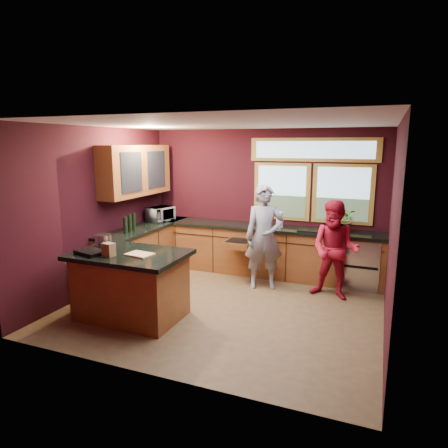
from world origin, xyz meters
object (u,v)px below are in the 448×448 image
Objects in this scene: person_grey at (264,237)px; cutting_board at (140,254)px; person_red at (335,250)px; stock_pot at (104,240)px; island at (131,285)px.

person_grey reaches higher than cutting_board.
person_grey is at bearing -172.63° from person_red.
person_red is at bearing 28.12° from stock_pot.
cutting_board is at bearing -14.93° from stock_pot.
person_grey reaches higher than island.
island is 0.80m from stock_pot.
island is at bearing -135.44° from person_red.
person_grey is 2.59m from stock_pot.
person_grey is 2.25m from cutting_board.
stock_pot is (-1.95, -1.70, 0.15)m from person_grey.
person_grey is 1.12× the size of person_red.
stock_pot is (-3.11, -1.66, 0.25)m from person_red.
cutting_board is at bearing -142.71° from person_grey.
person_red is 4.49× the size of cutting_board.
person_grey is at bearing 52.92° from island.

